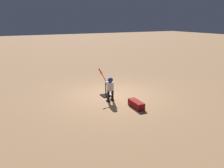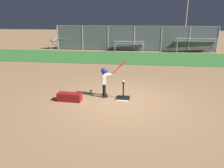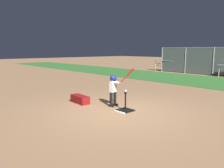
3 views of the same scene
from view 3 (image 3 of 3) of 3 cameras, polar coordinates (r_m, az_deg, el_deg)
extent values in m
plane|color=#99704C|center=(6.84, 1.32, -7.41)|extent=(90.00, 90.00, 0.00)
cylinder|color=#9E9EA3|center=(20.39, 12.95, 6.29)|extent=(0.08, 0.08, 2.14)
cylinder|color=#9E9EA3|center=(19.17, 18.61, 5.90)|extent=(0.08, 0.08, 2.14)
cylinder|color=#9E9EA3|center=(18.16, 24.95, 5.39)|extent=(0.08, 0.08, 2.14)
cube|color=white|center=(6.97, 3.02, -7.02)|extent=(0.47, 0.47, 0.02)
cube|color=black|center=(7.01, 3.50, -6.84)|extent=(0.47, 0.42, 0.04)
cylinder|color=black|center=(6.94, 3.53, -4.63)|extent=(0.05, 0.05, 0.52)
cylinder|color=black|center=(6.88, 3.55, -2.34)|extent=(0.08, 0.08, 0.05)
cylinder|color=black|center=(7.63, 0.76, -3.78)|extent=(0.12, 0.12, 0.49)
cube|color=black|center=(7.67, 0.88, -5.37)|extent=(0.20, 0.13, 0.06)
cylinder|color=black|center=(7.44, -0.22, -4.11)|extent=(0.12, 0.12, 0.49)
cube|color=black|center=(7.48, -0.09, -5.73)|extent=(0.20, 0.13, 0.06)
cube|color=silver|center=(7.45, 0.28, -0.75)|extent=(0.20, 0.28, 0.36)
sphere|color=#936B4C|center=(7.41, 0.28, 1.44)|extent=(0.19, 0.19, 0.19)
sphere|color=navy|center=(7.41, 0.28, 1.53)|extent=(0.22, 0.22, 0.22)
cube|color=navy|center=(7.36, 0.87, 1.27)|extent=(0.15, 0.18, 0.01)
cylinder|color=silver|center=(7.39, 1.33, 0.46)|extent=(0.30, 0.09, 0.11)
cylinder|color=silver|center=(7.32, 0.99, 0.38)|extent=(0.29, 0.21, 0.11)
sphere|color=#936B4C|center=(7.29, 2.06, 0.21)|extent=(0.09, 0.09, 0.09)
cylinder|color=red|center=(7.13, 3.77, 1.99)|extent=(0.51, 0.16, 0.51)
cylinder|color=red|center=(7.03, 4.90, 3.17)|extent=(0.26, 0.12, 0.25)
cylinder|color=black|center=(7.30, 1.97, 0.11)|extent=(0.05, 0.06, 0.04)
sphere|color=white|center=(6.87, 3.55, -1.84)|extent=(0.07, 0.07, 0.07)
cube|color=#ADAFB7|center=(21.19, 17.06, 4.17)|extent=(3.57, 0.40, 0.04)
cube|color=#ADAFB7|center=(21.45, 17.37, 3.46)|extent=(3.58, 0.46, 0.04)
cube|color=#ADAFB7|center=(20.57, 16.20, 4.96)|extent=(3.57, 0.40, 0.04)
cube|color=#ADAFB7|center=(20.83, 16.53, 4.23)|extent=(3.58, 0.46, 0.04)
cube|color=#ADAFB7|center=(19.95, 15.29, 5.81)|extent=(3.57, 0.40, 0.04)
cube|color=#ADAFB7|center=(20.21, 15.64, 5.04)|extent=(3.58, 0.46, 0.04)
cylinder|color=#ADAFB7|center=(20.74, 21.40, 3.44)|extent=(0.06, 0.06, 0.34)
cylinder|color=#ADAFB7|center=(19.22, 19.49, 4.11)|extent=(0.06, 0.06, 0.97)
cylinder|color=#ADAFB7|center=(19.95, 20.53, 4.70)|extent=(0.13, 1.66, 0.68)
cylinder|color=#ADAFB7|center=(22.24, 13.63, 4.13)|extent=(0.06, 0.06, 0.34)
cylinder|color=#ADAFB7|center=(20.84, 11.30, 4.78)|extent=(0.06, 0.06, 0.97)
cylinder|color=#ADAFB7|center=(21.52, 12.53, 5.32)|extent=(0.13, 1.66, 0.68)
cylinder|color=#ADAFB7|center=(17.47, 26.15, 3.13)|extent=(0.06, 0.06, 0.88)
cylinder|color=#ADAFB7|center=(18.19, 27.02, 3.75)|extent=(0.10, 1.57, 0.62)
cube|color=maroon|center=(8.06, -8.35, -3.95)|extent=(0.85, 0.36, 0.28)
camera|label=1|loc=(16.29, -8.40, 14.21)|focal=35.00mm
camera|label=2|loc=(4.92, -75.56, 12.70)|focal=35.00mm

